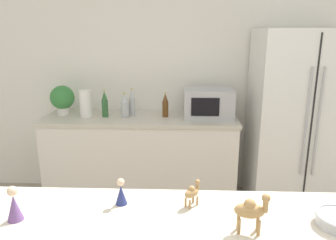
{
  "coord_description": "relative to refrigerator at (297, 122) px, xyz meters",
  "views": [
    {
      "loc": [
        0.06,
        -0.78,
        1.73
      ],
      "look_at": [
        -0.02,
        1.41,
        1.14
      ],
      "focal_mm": 35.0,
      "sensor_mm": 36.0,
      "label": 1
    }
  ],
  "objects": [
    {
      "name": "wise_man_figurine_crimson",
      "position": [
        -1.83,
        -1.93,
        0.15
      ],
      "size": [
        0.07,
        0.07,
        0.15
      ],
      "color": "#6B4784",
      "rests_on": "bar_counter"
    },
    {
      "name": "back_bottle_1",
      "position": [
        -1.29,
        0.06,
        0.14
      ],
      "size": [
        0.06,
        0.06,
        0.25
      ],
      "color": "brown",
      "rests_on": "back_counter"
    },
    {
      "name": "paper_towel_roll",
      "position": [
        -2.08,
        0.03,
        0.16
      ],
      "size": [
        0.12,
        0.12,
        0.27
      ],
      "color": "white",
      "rests_on": "back_counter"
    },
    {
      "name": "refrigerator",
      "position": [
        0.0,
        0.0,
        0.0
      ],
      "size": [
        0.87,
        0.7,
        1.76
      ],
      "color": "white",
      "rests_on": "ground_plane"
    },
    {
      "name": "back_bottle_3",
      "position": [
        -1.89,
        0.04,
        0.15
      ],
      "size": [
        0.06,
        0.06,
        0.27
      ],
      "color": "#2D6033",
      "rests_on": "back_counter"
    },
    {
      "name": "wise_man_figurine_purple",
      "position": [
        -1.41,
        -1.78,
        0.14
      ],
      "size": [
        0.05,
        0.05,
        0.13
      ],
      "color": "navy",
      "rests_on": "bar_counter"
    },
    {
      "name": "potted_plant",
      "position": [
        -2.34,
        0.1,
        0.19
      ],
      "size": [
        0.24,
        0.24,
        0.3
      ],
      "color": "silver",
      "rests_on": "back_counter"
    },
    {
      "name": "back_counter",
      "position": [
        -1.54,
        0.06,
        -0.43
      ],
      "size": [
        1.93,
        0.63,
        0.91
      ],
      "color": "silver",
      "rests_on": "ground_plane"
    },
    {
      "name": "camel_figurine",
      "position": [
        -0.86,
        -1.98,
        0.18
      ],
      "size": [
        0.14,
        0.07,
        0.17
      ],
      "color": "#A87F4C",
      "rests_on": "bar_counter"
    },
    {
      "name": "back_bottle_0",
      "position": [
        -1.69,
        0.03,
        0.14
      ],
      "size": [
        0.08,
        0.08,
        0.24
      ],
      "color": "#B2B7BC",
      "rests_on": "back_counter"
    },
    {
      "name": "wall_back",
      "position": [
        -1.2,
        0.39,
        0.39
      ],
      "size": [
        8.0,
        0.06,
        2.55
      ],
      "color": "white",
      "rests_on": "ground_plane"
    },
    {
      "name": "back_bottle_2",
      "position": [
        -1.63,
        0.1,
        0.16
      ],
      "size": [
        0.06,
        0.06,
        0.28
      ],
      "color": "#B2B7BC",
      "rests_on": "back_counter"
    },
    {
      "name": "camel_figurine_second",
      "position": [
        -1.08,
        -1.78,
        0.15
      ],
      "size": [
        0.09,
        0.09,
        0.12
      ],
      "color": "#A87F4C",
      "rests_on": "bar_counter"
    },
    {
      "name": "microwave",
      "position": [
        -0.86,
        0.07,
        0.17
      ],
      "size": [
        0.48,
        0.37,
        0.28
      ],
      "color": "#B2B5BA",
      "rests_on": "back_counter"
    }
  ]
}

